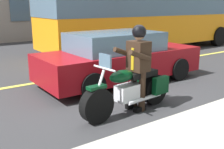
{
  "coord_description": "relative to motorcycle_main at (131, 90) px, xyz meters",
  "views": [
    {
      "loc": [
        3.61,
        5.13,
        2.11
      ],
      "look_at": [
        0.54,
        0.82,
        0.75
      ],
      "focal_mm": 43.6,
      "sensor_mm": 36.0,
      "label": 1
    }
  ],
  "objects": [
    {
      "name": "ground_plane",
      "position": [
        -0.3,
        -1.12,
        -0.45
      ],
      "size": [
        80.0,
        80.0,
        0.0
      ],
      "primitive_type": "plane",
      "color": "#333335"
    },
    {
      "name": "lane_center_stripe",
      "position": [
        -0.3,
        -3.12,
        -0.45
      ],
      "size": [
        60.0,
        0.16,
        0.01
      ],
      "primitive_type": "cube",
      "color": "#E5DB4C",
      "rests_on": "ground_plane"
    },
    {
      "name": "rider_main",
      "position": [
        -0.19,
        -0.02,
        0.58
      ],
      "size": [
        0.65,
        0.58,
        1.74
      ],
      "color": "black",
      "rests_on": "ground_plane"
    },
    {
      "name": "bus_near",
      "position": [
        -5.99,
        -5.61,
        1.42
      ],
      "size": [
        11.05,
        2.7,
        3.3
      ],
      "color": "orange",
      "rests_on": "ground_plane"
    },
    {
      "name": "motorcycle_main",
      "position": [
        0.0,
        0.0,
        0.0
      ],
      "size": [
        2.22,
        0.7,
        1.26
      ],
      "color": "black",
      "rests_on": "ground_plane"
    },
    {
      "name": "car_silver",
      "position": [
        -1.14,
        -1.9,
        0.24
      ],
      "size": [
        4.6,
        1.92,
        1.4
      ],
      "color": "maroon",
      "rests_on": "ground_plane"
    }
  ]
}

